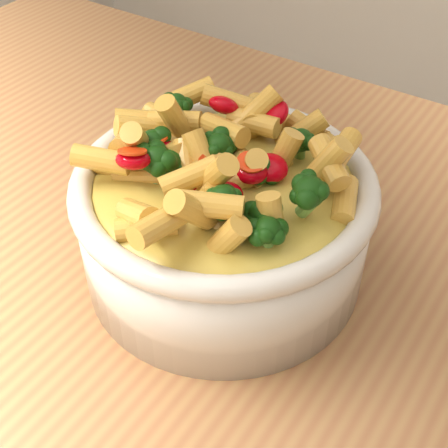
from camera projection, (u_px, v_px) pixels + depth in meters
The scene contains 3 objects.
table at pixel (227, 405), 0.53m from camera, with size 1.20×0.80×0.90m.
serving_bowl at pixel (224, 223), 0.47m from camera, with size 0.22×0.22×0.10m.
pasta_salad at pixel (224, 159), 0.43m from camera, with size 0.18×0.18×0.04m.
Camera 1 is at (0.16, -0.25, 1.26)m, focal length 50.00 mm.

